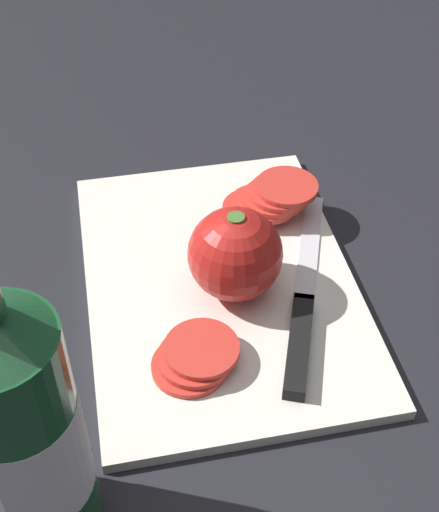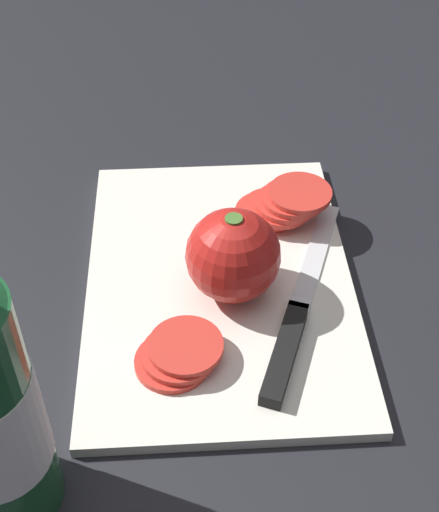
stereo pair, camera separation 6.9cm
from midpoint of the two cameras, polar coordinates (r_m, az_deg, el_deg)
name	(u,v)px [view 2 (the right image)]	position (r m, az deg, el deg)	size (l,w,h in m)	color
ground_plane	(250,228)	(0.79, 4.99, 2.15)	(3.00, 3.00, 0.00)	black
cutting_board	(220,282)	(0.72, 2.76, -2.22)	(0.38, 0.26, 0.01)	silver
whole_tomato	(233,255)	(0.67, 4.05, -0.09)	(0.09, 0.09, 0.09)	red
knife	(292,331)	(0.67, 8.78, -6.11)	(0.27, 0.12, 0.01)	silver
tomato_slice_stack_near	(283,203)	(0.78, 7.64, 4.11)	(0.08, 0.10, 0.04)	red
tomato_slice_stack_far	(179,354)	(0.64, -0.13, -8.00)	(0.07, 0.08, 0.02)	red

